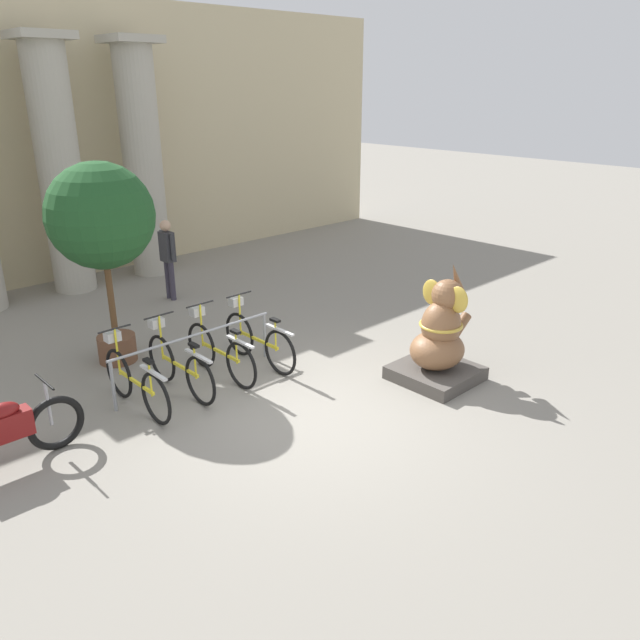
# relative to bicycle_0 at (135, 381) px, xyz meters

# --- Properties ---
(ground_plane) EXTENTS (60.00, 60.00, 0.00)m
(ground_plane) POSITION_rel_bicycle_0_xyz_m (1.64, -1.80, -0.43)
(ground_plane) COLOR gray
(building_facade) EXTENTS (20.00, 0.20, 6.00)m
(building_facade) POSITION_rel_bicycle_0_xyz_m (1.64, 6.80, 2.57)
(building_facade) COLOR #C6B78E
(building_facade) RESTS_ON ground_plane
(column_middle) EXTENTS (1.08, 1.08, 5.16)m
(column_middle) POSITION_rel_bicycle_0_xyz_m (1.64, 5.80, 2.20)
(column_middle) COLOR #ADA899
(column_middle) RESTS_ON ground_plane
(column_right) EXTENTS (1.08, 1.08, 5.16)m
(column_right) POSITION_rel_bicycle_0_xyz_m (3.51, 5.80, 2.20)
(column_right) COLOR #ADA899
(column_right) RESTS_ON ground_plane
(bike_rack) EXTENTS (2.74, 0.05, 0.77)m
(bike_rack) POSITION_rel_bicycle_0_xyz_m (1.07, 0.15, 0.15)
(bike_rack) COLOR gray
(bike_rack) RESTS_ON ground_plane
(bicycle_0) EXTENTS (0.48, 1.77, 1.08)m
(bicycle_0) POSITION_rel_bicycle_0_xyz_m (0.00, 0.00, 0.00)
(bicycle_0) COLOR black
(bicycle_0) RESTS_ON ground_plane
(bicycle_1) EXTENTS (0.48, 1.77, 1.08)m
(bicycle_1) POSITION_rel_bicycle_0_xyz_m (0.71, 0.04, 0.00)
(bicycle_1) COLOR black
(bicycle_1) RESTS_ON ground_plane
(bicycle_2) EXTENTS (0.48, 1.77, 1.08)m
(bicycle_2) POSITION_rel_bicycle_0_xyz_m (1.42, 0.05, 0.00)
(bicycle_2) COLOR black
(bicycle_2) RESTS_ON ground_plane
(bicycle_3) EXTENTS (0.48, 1.77, 1.08)m
(bicycle_3) POSITION_rel_bicycle_0_xyz_m (2.14, 0.02, 0.00)
(bicycle_3) COLOR black
(bicycle_3) RESTS_ON ground_plane
(elephant_statue) EXTENTS (1.14, 1.14, 1.81)m
(elephant_statue) POSITION_rel_bicycle_0_xyz_m (3.79, -2.29, 0.18)
(elephant_statue) COLOR #4C4742
(elephant_statue) RESTS_ON ground_plane
(person_pedestrian) EXTENTS (0.22, 0.47, 1.66)m
(person_pedestrian) POSITION_rel_bicycle_0_xyz_m (2.80, 3.79, 0.57)
(person_pedestrian) COLOR #383342
(person_pedestrian) RESTS_ON ground_plane
(potted_tree) EXTENTS (1.61, 1.61, 3.18)m
(potted_tree) POSITION_rel_bicycle_0_xyz_m (0.55, 1.67, 1.87)
(potted_tree) COLOR brown
(potted_tree) RESTS_ON ground_plane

